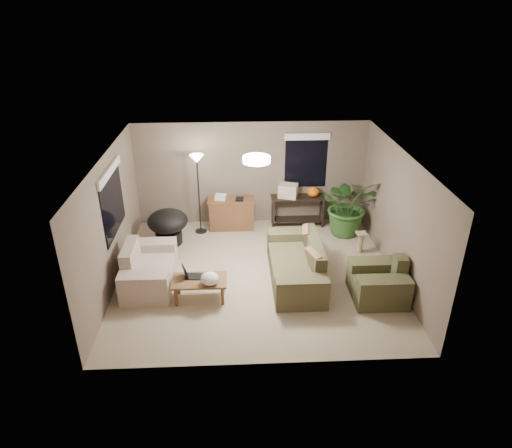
{
  "coord_description": "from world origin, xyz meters",
  "views": [
    {
      "loc": [
        -0.39,
        -7.79,
        5.05
      ],
      "look_at": [
        0.0,
        0.2,
        1.05
      ],
      "focal_mm": 32.0,
      "sensor_mm": 36.0,
      "label": 1
    }
  ],
  "objects_px": {
    "coffee_table": "(200,283)",
    "cat_scratching_post": "(360,245)",
    "desk": "(232,213)",
    "console_table": "(298,209)",
    "main_sofa": "(297,266)",
    "houseplant": "(348,212)",
    "loveseat": "(148,270)",
    "armchair": "(379,283)",
    "floor_lamp": "(197,168)",
    "papasan_chair": "(168,224)"
  },
  "relations": [
    {
      "from": "coffee_table",
      "to": "cat_scratching_post",
      "type": "bearing_deg",
      "value": 24.17
    },
    {
      "from": "coffee_table",
      "to": "papasan_chair",
      "type": "height_order",
      "value": "papasan_chair"
    },
    {
      "from": "desk",
      "to": "floor_lamp",
      "type": "height_order",
      "value": "floor_lamp"
    },
    {
      "from": "console_table",
      "to": "floor_lamp",
      "type": "relative_size",
      "value": 0.68
    },
    {
      "from": "coffee_table",
      "to": "armchair",
      "type": "bearing_deg",
      "value": -1.6
    },
    {
      "from": "armchair",
      "to": "main_sofa",
      "type": "bearing_deg",
      "value": 154.22
    },
    {
      "from": "main_sofa",
      "to": "floor_lamp",
      "type": "relative_size",
      "value": 1.15
    },
    {
      "from": "floor_lamp",
      "to": "cat_scratching_post",
      "type": "relative_size",
      "value": 3.82
    },
    {
      "from": "floor_lamp",
      "to": "houseplant",
      "type": "bearing_deg",
      "value": -4.14
    },
    {
      "from": "cat_scratching_post",
      "to": "loveseat",
      "type": "bearing_deg",
      "value": -167.89
    },
    {
      "from": "coffee_table",
      "to": "cat_scratching_post",
      "type": "distance_m",
      "value": 3.71
    },
    {
      "from": "loveseat",
      "to": "cat_scratching_post",
      "type": "xyz_separation_m",
      "value": [
        4.42,
        0.95,
        -0.08
      ]
    },
    {
      "from": "main_sofa",
      "to": "console_table",
      "type": "distance_m",
      "value": 2.4
    },
    {
      "from": "houseplant",
      "to": "console_table",
      "type": "bearing_deg",
      "value": 155.82
    },
    {
      "from": "loveseat",
      "to": "houseplant",
      "type": "xyz_separation_m",
      "value": [
        4.35,
        1.91,
        0.27
      ]
    },
    {
      "from": "console_table",
      "to": "floor_lamp",
      "type": "height_order",
      "value": "floor_lamp"
    },
    {
      "from": "main_sofa",
      "to": "cat_scratching_post",
      "type": "xyz_separation_m",
      "value": [
        1.5,
        0.92,
        -0.08
      ]
    },
    {
      "from": "armchair",
      "to": "desk",
      "type": "xyz_separation_m",
      "value": [
        -2.72,
        3.0,
        0.08
      ]
    },
    {
      "from": "console_table",
      "to": "papasan_chair",
      "type": "distance_m",
      "value": 3.13
    },
    {
      "from": "houseplant",
      "to": "coffee_table",
      "type": "bearing_deg",
      "value": -143.22
    },
    {
      "from": "desk",
      "to": "console_table",
      "type": "distance_m",
      "value": 1.61
    },
    {
      "from": "loveseat",
      "to": "coffee_table",
      "type": "bearing_deg",
      "value": -28.89
    },
    {
      "from": "houseplant",
      "to": "armchair",
      "type": "bearing_deg",
      "value": -90.05
    },
    {
      "from": "desk",
      "to": "coffee_table",
      "type": "bearing_deg",
      "value": -101.47
    },
    {
      "from": "main_sofa",
      "to": "houseplant",
      "type": "height_order",
      "value": "houseplant"
    },
    {
      "from": "coffee_table",
      "to": "floor_lamp",
      "type": "bearing_deg",
      "value": 93.16
    },
    {
      "from": "armchair",
      "to": "papasan_chair",
      "type": "height_order",
      "value": "armchair"
    },
    {
      "from": "papasan_chair",
      "to": "cat_scratching_post",
      "type": "bearing_deg",
      "value": -9.28
    },
    {
      "from": "desk",
      "to": "cat_scratching_post",
      "type": "relative_size",
      "value": 2.2
    },
    {
      "from": "loveseat",
      "to": "cat_scratching_post",
      "type": "bearing_deg",
      "value": 12.11
    },
    {
      "from": "armchair",
      "to": "coffee_table",
      "type": "xyz_separation_m",
      "value": [
        -3.31,
        0.09,
        0.06
      ]
    },
    {
      "from": "main_sofa",
      "to": "papasan_chair",
      "type": "bearing_deg",
      "value": 149.35
    },
    {
      "from": "desk",
      "to": "cat_scratching_post",
      "type": "xyz_separation_m",
      "value": [
        2.8,
        -1.39,
        -0.16
      ]
    },
    {
      "from": "loveseat",
      "to": "floor_lamp",
      "type": "relative_size",
      "value": 0.84
    },
    {
      "from": "desk",
      "to": "floor_lamp",
      "type": "distance_m",
      "value": 1.44
    },
    {
      "from": "armchair",
      "to": "cat_scratching_post",
      "type": "xyz_separation_m",
      "value": [
        0.08,
        1.61,
        -0.08
      ]
    },
    {
      "from": "coffee_table",
      "to": "cat_scratching_post",
      "type": "height_order",
      "value": "cat_scratching_post"
    },
    {
      "from": "coffee_table",
      "to": "papasan_chair",
      "type": "xyz_separation_m",
      "value": [
        -0.84,
        2.21,
        0.11
      ]
    },
    {
      "from": "console_table",
      "to": "floor_lamp",
      "type": "distance_m",
      "value": 2.63
    },
    {
      "from": "console_table",
      "to": "loveseat",
      "type": "bearing_deg",
      "value": -143.35
    },
    {
      "from": "console_table",
      "to": "coffee_table",
      "type": "bearing_deg",
      "value": -126.44
    },
    {
      "from": "papasan_chair",
      "to": "cat_scratching_post",
      "type": "height_order",
      "value": "papasan_chair"
    },
    {
      "from": "cat_scratching_post",
      "to": "armchair",
      "type": "bearing_deg",
      "value": -92.7
    },
    {
      "from": "loveseat",
      "to": "armchair",
      "type": "xyz_separation_m",
      "value": [
        4.35,
        -0.66,
        0.0
      ]
    },
    {
      "from": "armchair",
      "to": "floor_lamp",
      "type": "bearing_deg",
      "value": 140.83
    },
    {
      "from": "main_sofa",
      "to": "armchair",
      "type": "bearing_deg",
      "value": -25.78
    },
    {
      "from": "loveseat",
      "to": "armchair",
      "type": "bearing_deg",
      "value": -8.69
    },
    {
      "from": "desk",
      "to": "loveseat",
      "type": "bearing_deg",
      "value": -124.84
    },
    {
      "from": "coffee_table",
      "to": "main_sofa",
      "type": "bearing_deg",
      "value": 17.59
    },
    {
      "from": "armchair",
      "to": "papasan_chair",
      "type": "distance_m",
      "value": 4.75
    }
  ]
}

